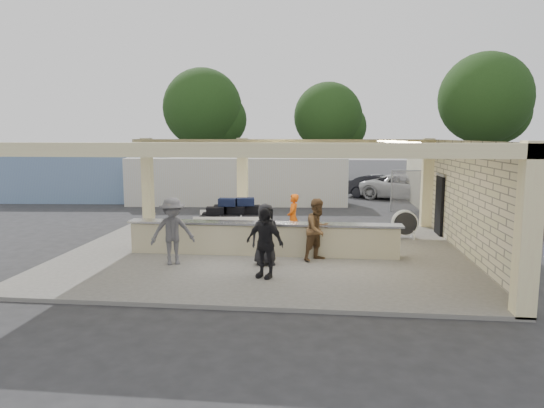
# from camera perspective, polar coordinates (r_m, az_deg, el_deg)

# --- Properties ---
(ground) EXTENTS (120.00, 120.00, 0.00)m
(ground) POSITION_cam_1_polar(r_m,az_deg,el_deg) (15.16, -0.85, -5.86)
(ground) COLOR #262628
(ground) RESTS_ON ground
(pavilion) EXTENTS (12.01, 10.00, 3.55)m
(pavilion) POSITION_cam_1_polar(r_m,az_deg,el_deg) (15.52, 0.23, -0.45)
(pavilion) COLOR #605E59
(pavilion) RESTS_ON ground
(baggage_counter) EXTENTS (8.20, 0.58, 0.98)m
(baggage_counter) POSITION_cam_1_polar(r_m,az_deg,el_deg) (14.54, -1.09, -4.08)
(baggage_counter) COLOR #C1B690
(baggage_counter) RESTS_ON pavilion
(luggage_cart) EXTENTS (2.64, 1.80, 1.46)m
(luggage_cart) POSITION_cam_1_polar(r_m,az_deg,el_deg) (16.42, -4.64, -1.65)
(luggage_cart) COLOR white
(luggage_cart) RESTS_ON pavilion
(drum_fan) EXTENTS (0.89, 0.49, 0.98)m
(drum_fan) POSITION_cam_1_polar(r_m,az_deg,el_deg) (17.48, 15.34, -2.19)
(drum_fan) COLOR white
(drum_fan) RESTS_ON pavilion
(baggage_handler) EXTENTS (0.32, 0.59, 1.60)m
(baggage_handler) POSITION_cam_1_polar(r_m,az_deg,el_deg) (16.33, 2.50, -1.62)
(baggage_handler) COLOR #DC530B
(baggage_handler) RESTS_ON pavilion
(passenger_a) EXTENTS (0.89, 0.88, 1.78)m
(passenger_a) POSITION_cam_1_polar(r_m,az_deg,el_deg) (13.86, 5.43, -3.01)
(passenger_a) COLOR brown
(passenger_a) RESTS_ON pavilion
(passenger_b) EXTENTS (1.10, 0.75, 1.77)m
(passenger_b) POSITION_cam_1_polar(r_m,az_deg,el_deg) (12.14, -0.87, -4.60)
(passenger_b) COLOR black
(passenger_b) RESTS_ON pavilion
(passenger_c) EXTENTS (1.27, 0.91, 1.86)m
(passenger_c) POSITION_cam_1_polar(r_m,az_deg,el_deg) (13.64, -11.62, -3.15)
(passenger_c) COLOR #525157
(passenger_c) RESTS_ON pavilion
(passenger_d) EXTENTS (0.90, 0.68, 1.71)m
(passenger_d) POSITION_cam_1_polar(r_m,az_deg,el_deg) (13.34, -0.76, -3.58)
(passenger_d) COLOR black
(passenger_d) RESTS_ON pavilion
(car_white_a) EXTENTS (5.57, 4.14, 1.44)m
(car_white_a) POSITION_cam_1_polar(r_m,az_deg,el_deg) (28.81, 15.55, 1.93)
(car_white_a) COLOR silver
(car_white_a) RESTS_ON ground
(car_white_b) EXTENTS (5.22, 2.62, 1.58)m
(car_white_b) POSITION_cam_1_polar(r_m,az_deg,el_deg) (30.91, 27.78, 1.82)
(car_white_b) COLOR silver
(car_white_b) RESTS_ON ground
(car_dark) EXTENTS (4.29, 2.74, 1.35)m
(car_dark) POSITION_cam_1_polar(r_m,az_deg,el_deg) (29.20, 12.67, 2.01)
(car_dark) COLOR black
(car_dark) RESTS_ON ground
(container_white) EXTENTS (11.65, 3.23, 2.49)m
(container_white) POSITION_cam_1_polar(r_m,az_deg,el_deg) (25.88, -4.10, 2.71)
(container_white) COLOR silver
(container_white) RESTS_ON ground
(container_blue) EXTENTS (10.01, 3.21, 2.56)m
(container_blue) POSITION_cam_1_polar(r_m,az_deg,el_deg) (28.90, -20.92, 2.83)
(container_blue) COLOR #6B8BAC
(container_blue) RESTS_ON ground
(fence) EXTENTS (12.06, 0.06, 2.03)m
(fence) POSITION_cam_1_polar(r_m,az_deg,el_deg) (25.45, 27.36, 1.31)
(fence) COLOR gray
(fence) RESTS_ON ground
(tree_left) EXTENTS (6.60, 6.30, 9.00)m
(tree_left) POSITION_cam_1_polar(r_m,az_deg,el_deg) (39.96, -7.64, 10.76)
(tree_left) COLOR #382619
(tree_left) RESTS_ON ground
(tree_mid) EXTENTS (6.00, 5.60, 8.00)m
(tree_mid) POSITION_cam_1_polar(r_m,az_deg,el_deg) (40.78, 7.06, 9.84)
(tree_mid) COLOR #382619
(tree_mid) RESTS_ON ground
(tree_right) EXTENTS (7.20, 7.00, 10.00)m
(tree_right) POSITION_cam_1_polar(r_m,az_deg,el_deg) (41.76, 24.12, 10.89)
(tree_right) COLOR #382619
(tree_right) RESTS_ON ground
(adjacent_building) EXTENTS (6.00, 8.00, 3.20)m
(adjacent_building) POSITION_cam_1_polar(r_m,az_deg,el_deg) (25.85, 23.54, 2.84)
(adjacent_building) COLOR beige
(adjacent_building) RESTS_ON ground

